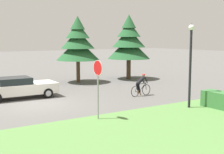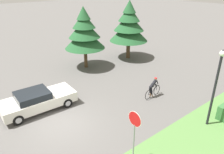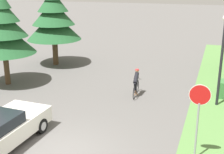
{
  "view_description": "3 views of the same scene",
  "coord_description": "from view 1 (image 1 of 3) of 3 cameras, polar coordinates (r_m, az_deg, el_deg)",
  "views": [
    {
      "loc": [
        17.09,
        -6.04,
        3.82
      ],
      "look_at": [
        0.28,
        4.88,
        1.27
      ],
      "focal_mm": 50.0,
      "sensor_mm": 36.0,
      "label": 1
    },
    {
      "loc": [
        10.03,
        -4.29,
        7.86
      ],
      "look_at": [
        -0.82,
        4.43,
        1.48
      ],
      "focal_mm": 35.0,
      "sensor_mm": 36.0,
      "label": 2
    },
    {
      "loc": [
        5.1,
        -8.88,
        6.13
      ],
      "look_at": [
        0.79,
        3.59,
        1.92
      ],
      "focal_mm": 50.0,
      "sensor_mm": 36.0,
      "label": 3
    }
  ],
  "objects": [
    {
      "name": "stop_sign",
      "position": [
        14.47,
        -2.6,
        -0.09
      ],
      "size": [
        0.73,
        0.07,
        2.79
      ],
      "rotation": [
        0.0,
        0.0,
        3.18
      ],
      "color": "gray",
      "rests_on": "ground"
    },
    {
      "name": "street_lamp",
      "position": [
        17.32,
        14.17,
        3.79
      ],
      "size": [
        0.31,
        0.31,
        4.57
      ],
      "color": "black",
      "rests_on": "ground"
    },
    {
      "name": "conifer_tall_far",
      "position": [
        28.74,
        3.09,
        6.45
      ],
      "size": [
        3.88,
        3.88,
        5.91
      ],
      "color": "#4C3823",
      "rests_on": "ground"
    },
    {
      "name": "sedan_left_lane",
      "position": [
        20.49,
        -16.77,
        -1.87
      ],
      "size": [
        2.08,
        4.67,
        1.35
      ],
      "rotation": [
        0.0,
        0.0,
        1.54
      ],
      "color": "silver",
      "rests_on": "ground"
    },
    {
      "name": "ground_plane",
      "position": [
        18.52,
        -13.3,
        -4.86
      ],
      "size": [
        140.0,
        140.0,
        0.0
      ],
      "primitive_type": "plane",
      "color": "#5B5956"
    },
    {
      "name": "cyclist",
      "position": [
        20.59,
        5.29,
        -1.51
      ],
      "size": [
        0.44,
        1.71,
        1.47
      ],
      "rotation": [
        0.0,
        0.0,
        1.66
      ],
      "color": "black",
      "rests_on": "ground"
    },
    {
      "name": "conifer_tall_near",
      "position": [
        26.64,
        -6.27,
        6.17
      ],
      "size": [
        3.66,
        3.66,
        5.63
      ],
      "color": "#4C3823",
      "rests_on": "ground"
    }
  ]
}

